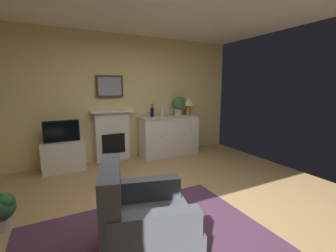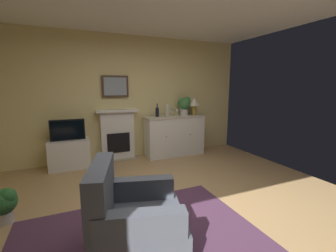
# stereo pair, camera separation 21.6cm
# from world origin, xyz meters

# --- Properties ---
(ground_plane) EXTENTS (5.30, 5.18, 0.10)m
(ground_plane) POSITION_xyz_m (0.00, 0.00, -0.05)
(ground_plane) COLOR tan
(ground_plane) RESTS_ON ground
(wall_rear) EXTENTS (5.30, 0.06, 2.66)m
(wall_rear) POSITION_xyz_m (0.00, 2.56, 1.33)
(wall_rear) COLOR #EAD68C
(wall_rear) RESTS_ON ground_plane
(area_rug) EXTENTS (2.54, 1.83, 0.02)m
(area_rug) POSITION_xyz_m (-0.66, -0.39, 0.01)
(area_rug) COLOR #4C2D47
(area_rug) RESTS_ON ground_plane
(fireplace_unit) EXTENTS (0.87, 0.30, 1.10)m
(fireplace_unit) POSITION_xyz_m (-0.34, 2.43, 0.55)
(fireplace_unit) COLOR white
(fireplace_unit) RESTS_ON ground_plane
(framed_picture) EXTENTS (0.55, 0.04, 0.45)m
(framed_picture) POSITION_xyz_m (-0.34, 2.48, 1.58)
(framed_picture) COLOR #473323
(sideboard_cabinet) EXTENTS (1.38, 0.49, 0.91)m
(sideboard_cabinet) POSITION_xyz_m (0.93, 2.25, 0.46)
(sideboard_cabinet) COLOR white
(sideboard_cabinet) RESTS_ON ground_plane
(table_lamp) EXTENTS (0.26, 0.26, 0.40)m
(table_lamp) POSITION_xyz_m (1.44, 2.25, 1.19)
(table_lamp) COLOR #B79338
(table_lamp) RESTS_ON sideboard_cabinet
(wine_bottle) EXTENTS (0.08, 0.08, 0.29)m
(wine_bottle) POSITION_xyz_m (0.53, 2.29, 1.02)
(wine_bottle) COLOR black
(wine_bottle) RESTS_ON sideboard_cabinet
(wine_glass_left) EXTENTS (0.07, 0.07, 0.16)m
(wine_glass_left) POSITION_xyz_m (0.86, 2.22, 1.04)
(wine_glass_left) COLOR silver
(wine_glass_left) RESTS_ON sideboard_cabinet
(wine_glass_center) EXTENTS (0.07, 0.07, 0.16)m
(wine_glass_center) POSITION_xyz_m (0.97, 2.20, 1.04)
(wine_glass_center) COLOR silver
(wine_glass_center) RESTS_ON sideboard_cabinet
(wine_glass_right) EXTENTS (0.07, 0.07, 0.16)m
(wine_glass_right) POSITION_xyz_m (1.08, 2.23, 1.04)
(wine_glass_right) COLOR silver
(wine_glass_right) RESTS_ON sideboard_cabinet
(vase_decorative) EXTENTS (0.11, 0.11, 0.28)m
(vase_decorative) POSITION_xyz_m (0.73, 2.20, 1.05)
(vase_decorative) COLOR beige
(vase_decorative) RESTS_ON sideboard_cabinet
(tv_cabinet) EXTENTS (0.75, 0.42, 0.56)m
(tv_cabinet) POSITION_xyz_m (-1.32, 2.27, 0.28)
(tv_cabinet) COLOR white
(tv_cabinet) RESTS_ON ground_plane
(tv_set) EXTENTS (0.62, 0.07, 0.40)m
(tv_set) POSITION_xyz_m (-1.32, 2.25, 0.76)
(tv_set) COLOR black
(tv_set) RESTS_ON tv_cabinet
(potted_plant_fern) EXTENTS (0.30, 0.30, 0.43)m
(potted_plant_fern) POSITION_xyz_m (-2.01, 0.57, 0.26)
(potted_plant_fern) COLOR silver
(potted_plant_fern) RESTS_ON ground_plane
(potted_plant_small) EXTENTS (0.30, 0.30, 0.43)m
(potted_plant_small) POSITION_xyz_m (1.21, 2.30, 1.17)
(potted_plant_small) COLOR beige
(potted_plant_small) RESTS_ON sideboard_cabinet
(armchair) EXTENTS (0.98, 0.94, 0.92)m
(armchair) POSITION_xyz_m (-0.78, -0.53, 0.38)
(armchair) COLOR #474C56
(armchair) RESTS_ON ground_plane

